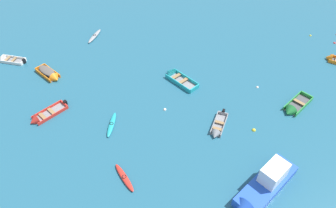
{
  "coord_description": "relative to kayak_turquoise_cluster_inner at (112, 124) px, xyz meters",
  "views": [
    {
      "loc": [
        1.64,
        -2.83,
        22.33
      ],
      "look_at": [
        0.0,
        19.99,
        0.15
      ],
      "focal_mm": 31.97,
      "sensor_mm": 36.0,
      "label": 1
    }
  ],
  "objects": [
    {
      "name": "mooring_buoy_near_foreground",
      "position": [
        5.11,
        2.59,
        -0.15
      ],
      "size": [
        0.33,
        0.33,
        0.33
      ],
      "primitive_type": "sphere",
      "color": "silver",
      "rests_on": "ground_plane"
    },
    {
      "name": "rowboat_orange_back_row_right",
      "position": [
        25.74,
        12.75,
        0.04
      ],
      "size": [
        4.02,
        2.86,
        1.25
      ],
      "color": "#4C4C51",
      "rests_on": "ground_plane"
    },
    {
      "name": "kayak_grey_far_right",
      "position": [
        -5.79,
        16.18,
        0.02
      ],
      "size": [
        1.31,
        3.7,
        0.35
      ],
      "color": "gray",
      "rests_on": "ground_plane"
    },
    {
      "name": "rowboat_red_far_left",
      "position": [
        -7.37,
        0.36,
        0.02
      ],
      "size": [
        3.51,
        3.86,
        1.26
      ],
      "color": "gray",
      "rests_on": "ground_plane"
    },
    {
      "name": "rowboat_green_outer_right",
      "position": [
        18.51,
        3.49,
        0.07
      ],
      "size": [
        3.83,
        4.04,
        1.35
      ],
      "color": "#4C4C51",
      "rests_on": "ground_plane"
    },
    {
      "name": "rowboat_white_near_left",
      "position": [
        -15.5,
        9.92,
        0.03
      ],
      "size": [
        3.84,
        1.71,
        1.13
      ],
      "color": "gray",
      "rests_on": "ground_plane"
    },
    {
      "name": "motor_launch_blue_center",
      "position": [
        13.82,
        -6.36,
        0.64
      ],
      "size": [
        6.22,
        6.5,
        2.8
      ],
      "color": "blue",
      "rests_on": "ground_plane"
    },
    {
      "name": "rowboat_orange_outer_left",
      "position": [
        -8.81,
        7.14,
        0.19
      ],
      "size": [
        3.77,
        3.32,
        1.23
      ],
      "color": "gray",
      "rests_on": "ground_plane"
    },
    {
      "name": "rowboat_grey_far_back",
      "position": [
        10.47,
        0.06,
        0.05
      ],
      "size": [
        2.03,
        3.76,
        0.98
      ],
      "color": "gray",
      "rests_on": "ground_plane"
    },
    {
      "name": "mooring_buoy_midfield",
      "position": [
        14.09,
        0.37,
        -0.15
      ],
      "size": [
        0.39,
        0.39,
        0.39
      ],
      "primitive_type": "sphere",
      "color": "yellow",
      "rests_on": "ground_plane"
    },
    {
      "name": "mooring_buoy_between_boats_right",
      "position": [
        27.12,
        16.96,
        -0.15
      ],
      "size": [
        0.32,
        0.32,
        0.32
      ],
      "primitive_type": "sphere",
      "color": "red",
      "rests_on": "ground_plane"
    },
    {
      "name": "kayak_turquoise_cluster_inner",
      "position": [
        0.0,
        0.0,
        0.0
      ],
      "size": [
        0.57,
        3.3,
        0.31
      ],
      "color": "teal",
      "rests_on": "ground_plane"
    },
    {
      "name": "mooring_buoy_central",
      "position": [
        24.37,
        18.66,
        -0.15
      ],
      "size": [
        0.29,
        0.29,
        0.29
      ],
      "primitive_type": "sphere",
      "color": "yellow",
      "rests_on": "ground_plane"
    },
    {
      "name": "kayak_red_back_row_left",
      "position": [
        2.33,
        -5.91,
        -0.0
      ],
      "size": [
        2.34,
        2.85,
        0.3
      ],
      "color": "red",
      "rests_on": "ground_plane"
    },
    {
      "name": "mooring_buoy_far_field",
      "position": [
        15.34,
        6.91,
        -0.15
      ],
      "size": [
        0.31,
        0.31,
        0.31
      ],
      "primitive_type": "sphere",
      "color": "silver",
      "rests_on": "ground_plane"
    },
    {
      "name": "rowboat_turquoise_back_row_center",
      "position": [
        5.87,
        7.99,
        0.08
      ],
      "size": [
        4.34,
        4.12,
        1.41
      ],
      "color": "gray",
      "rests_on": "ground_plane"
    }
  ]
}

